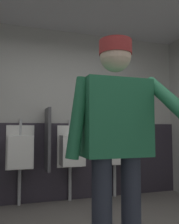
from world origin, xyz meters
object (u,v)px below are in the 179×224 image
Objects in this scene: urinal_middle at (71,150)px; urinal_right at (117,149)px; urinal_left at (20,151)px; person at (117,137)px.

urinal_middle is 0.75m from urinal_right.
urinal_left is 0.72× the size of person.
urinal_left and urinal_right have the same top height.
urinal_middle is 2.07m from person.
person is (0.58, -2.05, 0.25)m from urinal_left.
urinal_right is at bearing 65.78° from person.
urinal_left and urinal_middle have the same top height.
urinal_right is 2.26m from person.
person reaches higher than urinal_right.
urinal_right is (1.50, 0.00, 0.00)m from urinal_left.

